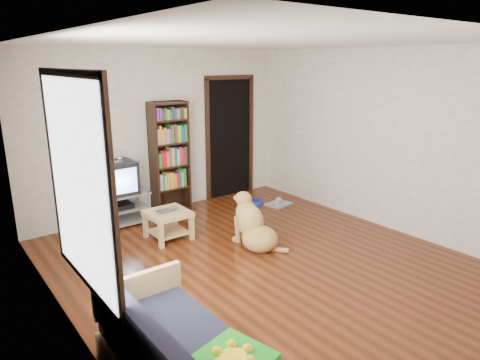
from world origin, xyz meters
TOP-DOWN VIEW (x-y plane):
  - ground at (0.00, 0.00)m, footprint 5.00×5.00m
  - ceiling at (0.00, 0.00)m, footprint 5.00×5.00m
  - wall_back at (0.00, 2.50)m, footprint 4.50×0.00m
  - wall_left at (-2.25, 0.00)m, footprint 0.00×5.00m
  - wall_right at (2.25, 0.00)m, footprint 0.00×5.00m
  - laptop at (-0.55, 1.31)m, footprint 0.34×0.23m
  - dog_bowl at (1.36, 1.73)m, footprint 0.22×0.22m
  - grey_rag at (1.66, 1.48)m, footprint 0.44×0.38m
  - window at (-2.23, -0.50)m, footprint 0.03×1.46m
  - doorway at (1.35, 2.48)m, footprint 1.03×0.05m
  - tv_stand at (-0.90, 2.25)m, footprint 0.90×0.45m
  - crt_tv at (-0.90, 2.27)m, footprint 0.55×0.52m
  - bookshelf at (0.05, 2.34)m, footprint 0.60×0.30m
  - coffee_table at (-0.55, 1.34)m, footprint 0.55×0.55m
  - dog at (0.23, 0.42)m, footprint 0.49×0.89m

SIDE VIEW (x-z plane):
  - ground at x=0.00m, z-range 0.00..0.00m
  - grey_rag at x=1.66m, z-range 0.00..0.03m
  - dog_bowl at x=1.36m, z-range 0.00..0.08m
  - tv_stand at x=-0.90m, z-range 0.02..0.52m
  - dog at x=0.23m, z-range -0.10..0.65m
  - coffee_table at x=-0.55m, z-range 0.08..0.48m
  - laptop at x=-0.55m, z-range 0.40..0.43m
  - crt_tv at x=-0.90m, z-range 0.45..1.03m
  - bookshelf at x=0.05m, z-range 0.10..1.90m
  - doorway at x=1.35m, z-range 0.03..2.21m
  - wall_back at x=0.00m, z-range -0.95..3.55m
  - wall_left at x=-2.25m, z-range -1.20..3.80m
  - wall_right at x=2.25m, z-range -1.20..3.80m
  - window at x=-2.23m, z-range 0.65..2.35m
  - ceiling at x=0.00m, z-range 2.60..2.60m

